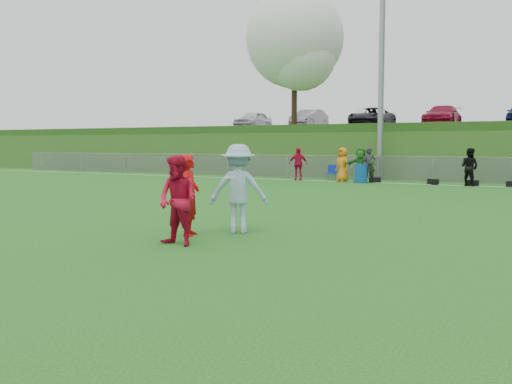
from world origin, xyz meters
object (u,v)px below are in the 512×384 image
Objects in this scene: frisbee at (229,178)px; recycling_bin at (361,173)px; player_red_left at (189,195)px; player_blue at (239,189)px; player_red_center at (178,201)px.

frisbee reaches higher than recycling_bin.
player_red_left is 0.89× the size of player_blue.
recycling_bin is (-2.88, 16.75, -0.75)m from frisbee.
player_red_left is 1.06m from player_blue.
player_blue is 2.05× the size of recycling_bin.
player_red_left is 17.07m from recycling_bin.
player_red_left is at bearing 119.92° from player_red_center.
player_red_center is 0.89× the size of player_blue.
player_red_left is at bearing -166.58° from frisbee.
player_red_left is 1.00× the size of player_red_center.
player_red_left is at bearing -83.14° from recycling_bin.
frisbee is 0.26× the size of recycling_bin.
player_blue reaches higher than player_red_left.
player_red_center reaches higher than recycling_bin.
frisbee is at bearing -80.26° from recycling_bin.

